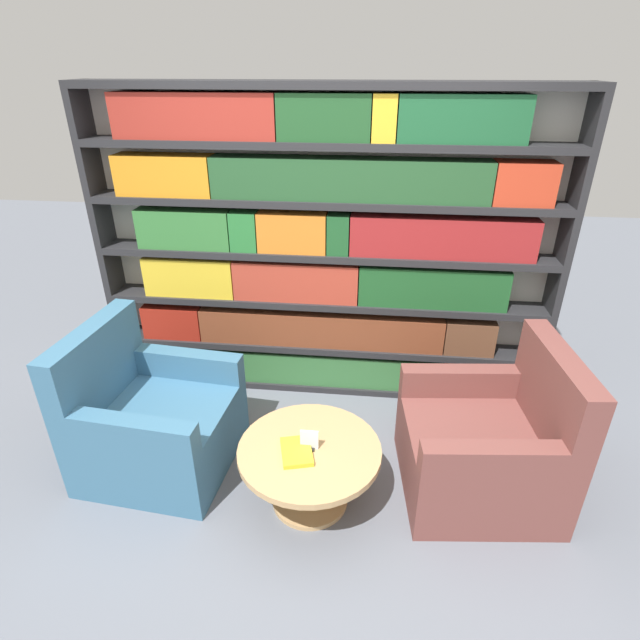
{
  "coord_description": "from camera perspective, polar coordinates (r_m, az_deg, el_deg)",
  "views": [
    {
      "loc": [
        0.35,
        -1.99,
        2.4
      ],
      "look_at": [
        0.05,
        0.76,
        0.96
      ],
      "focal_mm": 28.0,
      "sensor_mm": 36.0,
      "label": 1
    }
  ],
  "objects": [
    {
      "name": "ground_plane",
      "position": [
        3.14,
        -2.57,
        -22.52
      ],
      "size": [
        14.0,
        14.0,
        0.0
      ],
      "primitive_type": "plane",
      "color": "slate"
    },
    {
      "name": "coffee_table",
      "position": [
        3.05,
        -1.19,
        -16.08
      ],
      "size": [
        0.84,
        0.84,
        0.42
      ],
      "color": "tan",
      "rests_on": "ground_plane"
    },
    {
      "name": "armchair_left",
      "position": [
        3.48,
        -18.52,
        -10.98
      ],
      "size": [
        0.96,
        0.93,
        0.97
      ],
      "rotation": [
        0.0,
        0.0,
        1.48
      ],
      "color": "#386684",
      "rests_on": "ground_plane"
    },
    {
      "name": "armchair_right",
      "position": [
        3.29,
        18.52,
        -13.51
      ],
      "size": [
        0.96,
        0.94,
        0.97
      ],
      "rotation": [
        0.0,
        0.0,
        -1.47
      ],
      "color": "brown",
      "rests_on": "ground_plane"
    },
    {
      "name": "stray_book",
      "position": [
        2.93,
        -2.69,
        -14.79
      ],
      "size": [
        0.22,
        0.27,
        0.03
      ],
      "color": "gold",
      "rests_on": "coffee_table"
    },
    {
      "name": "bookshelf",
      "position": [
        3.71,
        0.17,
        7.58
      ],
      "size": [
        3.38,
        0.3,
        2.3
      ],
      "color": "silver",
      "rests_on": "ground_plane"
    },
    {
      "name": "table_sign",
      "position": [
        2.94,
        -1.23,
        -13.67
      ],
      "size": [
        0.1,
        0.06,
        0.13
      ],
      "color": "black",
      "rests_on": "coffee_table"
    }
  ]
}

